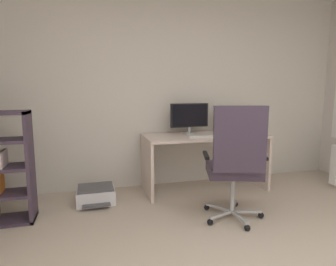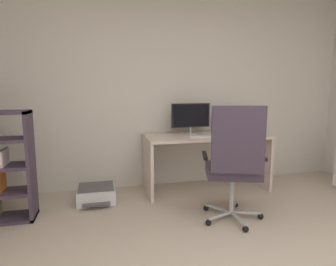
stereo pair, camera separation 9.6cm
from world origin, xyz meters
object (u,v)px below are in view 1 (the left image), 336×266
Objects in this scene: monitor_main at (190,116)px; computer_mouse at (217,134)px; keyboard at (201,136)px; office_chair at (236,160)px; printer at (96,195)px; desk at (205,149)px; monitor_secondary at (231,117)px.

monitor_main is 0.44m from computer_mouse.
keyboard is 0.86m from office_chair.
monitor_main reaches higher than printer.
desk is 1.36× the size of office_chair.
monitor_secondary is 0.47m from computer_mouse.
office_chair is (0.07, -1.15, -0.33)m from monitor_main.
office_chair is at bearing -87.28° from keyboard.
printer is at bearing 145.62° from office_chair.
desk is 3.59× the size of printer.
computer_mouse is at bearing 8.90° from keyboard.
monitor_secondary is at bearing 7.62° from printer.
office_chair is 1.68m from printer.
office_chair reaches higher than monitor_secondary.
office_chair is at bearing -105.00° from computer_mouse.
office_chair is at bearing -86.70° from monitor_main.
keyboard is (0.05, -0.29, -0.22)m from monitor_main.
printer is at bearing 178.18° from computer_mouse.
monitor_secondary is at bearing 17.65° from desk.
desk reaches higher than printer.
computer_mouse reaches higher than desk.
keyboard is 3.40× the size of computer_mouse.
keyboard is at bearing -80.35° from monitor_main.
computer_mouse is 0.22× the size of printer.
desk is 2.99× the size of monitor_main.
keyboard reaches higher than desk.
printer is at bearing -172.38° from monitor_secondary.
monitor_secondary is at bearing 64.33° from office_chair.
monitor_secondary is 2.07m from printer.
monitor_main is 1.20× the size of printer.
monitor_main is 1.57× the size of keyboard.
computer_mouse is (0.11, -0.12, 0.20)m from desk.
desk is at bearing -40.55° from monitor_main.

